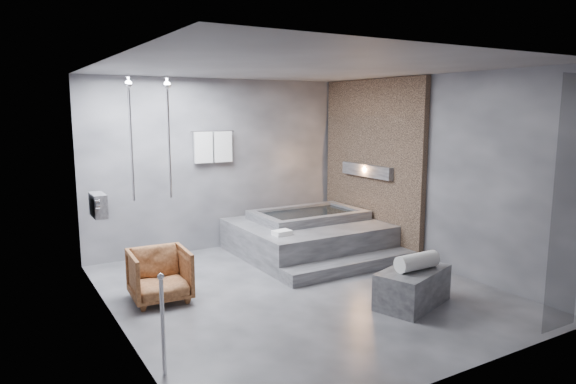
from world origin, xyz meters
TOP-DOWN VIEW (x-y plane):
  - room at (0.40, 0.24)m, footprint 5.00×5.04m
  - tub_deck at (1.05, 1.45)m, footprint 2.20×2.00m
  - tub_step at (1.05, 0.27)m, footprint 2.20×0.36m
  - concrete_bench at (0.89, -1.10)m, footprint 1.09×0.82m
  - driftwood_chair at (-1.65, 0.58)m, footprint 0.72×0.74m
  - rolled_towel at (0.92, -1.13)m, footprint 0.56×0.21m
  - deck_towel at (0.27, 0.93)m, footprint 0.28×0.21m

SIDE VIEW (x-z plane):
  - tub_step at x=1.05m, z-range 0.00..0.18m
  - concrete_bench at x=0.89m, z-range 0.00..0.44m
  - tub_deck at x=1.05m, z-range 0.00..0.50m
  - driftwood_chair at x=-1.65m, z-range 0.00..0.64m
  - deck_towel at x=0.27m, z-range 0.50..0.57m
  - rolled_towel at x=0.92m, z-range 0.44..0.64m
  - room at x=0.40m, z-range 0.32..3.14m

